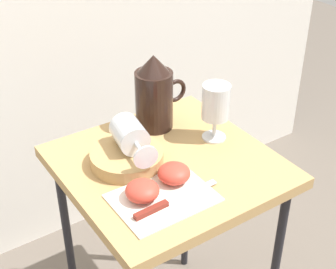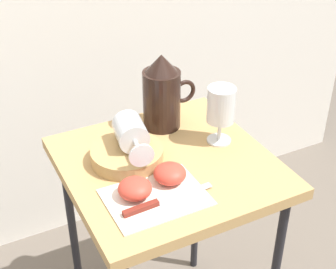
{
  "view_description": "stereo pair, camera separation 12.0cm",
  "coord_description": "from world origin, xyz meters",
  "px_view_note": "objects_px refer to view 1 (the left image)",
  "views": [
    {
      "loc": [
        -0.56,
        -0.84,
        1.4
      ],
      "look_at": [
        0.0,
        0.0,
        0.75
      ],
      "focal_mm": 53.54,
      "sensor_mm": 36.0,
      "label": 1
    },
    {
      "loc": [
        -0.46,
        -0.9,
        1.4
      ],
      "look_at": [
        0.0,
        0.0,
        0.75
      ],
      "focal_mm": 53.54,
      "sensor_mm": 36.0,
      "label": 2
    }
  ],
  "objects_px": {
    "wine_glass_upright": "(216,105)",
    "apple_half_left": "(142,191)",
    "pitcher": "(155,98)",
    "knife": "(165,204)",
    "basket_tray": "(127,158)",
    "wine_glass_tipped_near": "(130,135)",
    "apple_half_right": "(174,173)",
    "table": "(168,184)"
  },
  "relations": [
    {
      "from": "knife",
      "to": "apple_half_right",
      "type": "bearing_deg",
      "value": 42.76
    },
    {
      "from": "wine_glass_upright",
      "to": "knife",
      "type": "bearing_deg",
      "value": -148.59
    },
    {
      "from": "table",
      "to": "basket_tray",
      "type": "relative_size",
      "value": 3.71
    },
    {
      "from": "wine_glass_upright",
      "to": "knife",
      "type": "height_order",
      "value": "wine_glass_upright"
    },
    {
      "from": "wine_glass_tipped_near",
      "to": "basket_tray",
      "type": "bearing_deg",
      "value": -154.34
    },
    {
      "from": "wine_glass_upright",
      "to": "apple_half_left",
      "type": "relative_size",
      "value": 2.03
    },
    {
      "from": "wine_glass_upright",
      "to": "knife",
      "type": "distance_m",
      "value": 0.32
    },
    {
      "from": "table",
      "to": "apple_half_left",
      "type": "xyz_separation_m",
      "value": [
        -0.13,
        -0.09,
        0.09
      ]
    },
    {
      "from": "pitcher",
      "to": "basket_tray",
      "type": "bearing_deg",
      "value": -143.83
    },
    {
      "from": "apple_half_left",
      "to": "knife",
      "type": "xyz_separation_m",
      "value": [
        0.03,
        -0.05,
        -0.02
      ]
    },
    {
      "from": "wine_glass_upright",
      "to": "wine_glass_tipped_near",
      "type": "height_order",
      "value": "wine_glass_upright"
    },
    {
      "from": "table",
      "to": "wine_glass_upright",
      "type": "relative_size",
      "value": 4.29
    },
    {
      "from": "table",
      "to": "wine_glass_upright",
      "type": "xyz_separation_m",
      "value": [
        0.16,
        0.02,
        0.17
      ]
    },
    {
      "from": "apple_half_right",
      "to": "knife",
      "type": "height_order",
      "value": "apple_half_right"
    },
    {
      "from": "knife",
      "to": "wine_glass_tipped_near",
      "type": "bearing_deg",
      "value": 81.3
    },
    {
      "from": "table",
      "to": "apple_half_right",
      "type": "distance_m",
      "value": 0.13
    },
    {
      "from": "table",
      "to": "pitcher",
      "type": "bearing_deg",
      "value": 68.25
    },
    {
      "from": "basket_tray",
      "to": "apple_half_right",
      "type": "xyz_separation_m",
      "value": [
        0.05,
        -0.13,
        0.01
      ]
    },
    {
      "from": "apple_half_left",
      "to": "wine_glass_upright",
      "type": "bearing_deg",
      "value": 21.08
    },
    {
      "from": "pitcher",
      "to": "apple_half_left",
      "type": "height_order",
      "value": "pitcher"
    },
    {
      "from": "basket_tray",
      "to": "wine_glass_tipped_near",
      "type": "xyz_separation_m",
      "value": [
        0.02,
        0.01,
        0.06
      ]
    },
    {
      "from": "pitcher",
      "to": "table",
      "type": "bearing_deg",
      "value": -111.75
    },
    {
      "from": "apple_half_right",
      "to": "table",
      "type": "bearing_deg",
      "value": 66.06
    },
    {
      "from": "wine_glass_upright",
      "to": "apple_half_left",
      "type": "distance_m",
      "value": 0.32
    },
    {
      "from": "wine_glass_tipped_near",
      "to": "apple_half_right",
      "type": "bearing_deg",
      "value": -73.95
    },
    {
      "from": "apple_half_right",
      "to": "knife",
      "type": "bearing_deg",
      "value": -137.24
    },
    {
      "from": "basket_tray",
      "to": "wine_glass_tipped_near",
      "type": "relative_size",
      "value": 1.11
    },
    {
      "from": "apple_half_left",
      "to": "apple_half_right",
      "type": "distance_m",
      "value": 0.1
    },
    {
      "from": "table",
      "to": "knife",
      "type": "relative_size",
      "value": 3.0
    },
    {
      "from": "basket_tray",
      "to": "wine_glass_upright",
      "type": "relative_size",
      "value": 1.15
    },
    {
      "from": "wine_glass_tipped_near",
      "to": "knife",
      "type": "xyz_separation_m",
      "value": [
        -0.03,
        -0.2,
        -0.06
      ]
    },
    {
      "from": "table",
      "to": "apple_half_left",
      "type": "bearing_deg",
      "value": -145.12
    },
    {
      "from": "basket_tray",
      "to": "knife",
      "type": "bearing_deg",
      "value": -94.13
    },
    {
      "from": "apple_half_right",
      "to": "wine_glass_upright",
      "type": "bearing_deg",
      "value": 26.61
    },
    {
      "from": "pitcher",
      "to": "wine_glass_tipped_near",
      "type": "distance_m",
      "value": 0.17
    },
    {
      "from": "apple_half_left",
      "to": "pitcher",
      "type": "bearing_deg",
      "value": 52.48
    },
    {
      "from": "table",
      "to": "knife",
      "type": "distance_m",
      "value": 0.19
    },
    {
      "from": "table",
      "to": "knife",
      "type": "bearing_deg",
      "value": -126.31
    },
    {
      "from": "pitcher",
      "to": "apple_half_right",
      "type": "height_order",
      "value": "pitcher"
    },
    {
      "from": "table",
      "to": "apple_half_left",
      "type": "height_order",
      "value": "apple_half_left"
    },
    {
      "from": "basket_tray",
      "to": "wine_glass_tipped_near",
      "type": "height_order",
      "value": "wine_glass_tipped_near"
    },
    {
      "from": "basket_tray",
      "to": "wine_glass_upright",
      "type": "bearing_deg",
      "value": -6.22
    }
  ]
}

